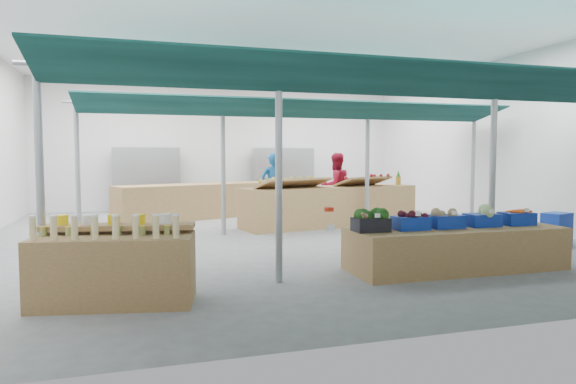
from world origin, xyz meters
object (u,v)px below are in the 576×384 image
veg_counter (456,248)px  vendor_right (336,186)px  crate_stack (556,229)px  vendor_left (273,188)px  bottle_shelf (115,266)px  fruit_counter (330,206)px

veg_counter → vendor_right: vendor_right is taller
veg_counter → vendor_right: (0.60, 6.36, 0.59)m
crate_stack → vendor_left: bearing=130.2°
bottle_shelf → vendor_left: size_ratio=1.07×
bottle_shelf → fruit_counter: size_ratio=0.43×
crate_stack → vendor_left: 6.76m
bottle_shelf → vendor_left: bearing=72.0°
crate_stack → bottle_shelf: bearing=-168.8°
veg_counter → fruit_counter: bearing=90.4°
crate_stack → vendor_right: bearing=116.4°
fruit_counter → vendor_right: (0.60, 1.10, 0.43)m
vendor_left → vendor_right: (1.80, 0.00, 0.00)m
crate_stack → vendor_left: vendor_left is taller
bottle_shelf → vendor_right: 8.77m
bottle_shelf → vendor_left: 7.75m
vendor_right → veg_counter: bearing=74.1°
veg_counter → crate_stack: veg_counter is taller
bottle_shelf → fruit_counter: bottle_shelf is taller
bottle_shelf → crate_stack: bottle_shelf is taller
veg_counter → fruit_counter: size_ratio=0.73×
veg_counter → crate_stack: (3.15, 1.22, -0.00)m
fruit_counter → bottle_shelf: bearing=-141.9°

